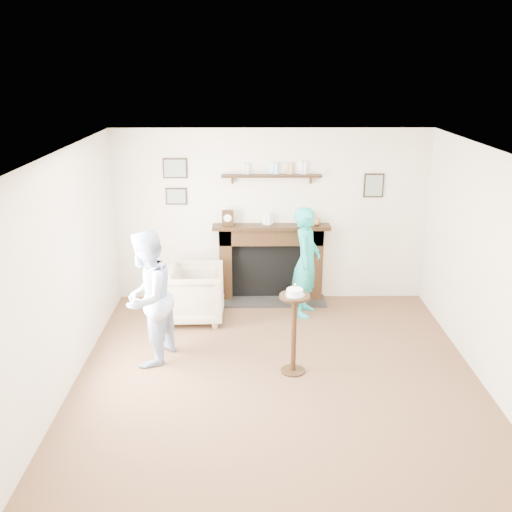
{
  "coord_description": "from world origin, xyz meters",
  "views": [
    {
      "loc": [
        -0.29,
        -5.46,
        3.34
      ],
      "look_at": [
        -0.23,
        0.9,
        1.19
      ],
      "focal_mm": 40.0,
      "sensor_mm": 36.0,
      "label": 1
    }
  ],
  "objects_px": {
    "man": "(151,360)",
    "armchair": "(195,318)",
    "woman": "(305,313)",
    "pedestal_table": "(294,318)"
  },
  "relations": [
    {
      "from": "man",
      "to": "woman",
      "type": "distance_m",
      "value": 2.35
    },
    {
      "from": "woman",
      "to": "pedestal_table",
      "type": "bearing_deg",
      "value": -174.26
    },
    {
      "from": "armchair",
      "to": "woman",
      "type": "height_order",
      "value": "woman"
    },
    {
      "from": "man",
      "to": "pedestal_table",
      "type": "bearing_deg",
      "value": 97.46
    },
    {
      "from": "woman",
      "to": "pedestal_table",
      "type": "xyz_separation_m",
      "value": [
        -0.28,
        -1.6,
        0.66
      ]
    },
    {
      "from": "armchair",
      "to": "woman",
      "type": "distance_m",
      "value": 1.54
    },
    {
      "from": "woman",
      "to": "pedestal_table",
      "type": "height_order",
      "value": "pedestal_table"
    },
    {
      "from": "man",
      "to": "armchair",
      "type": "bearing_deg",
      "value": 177.49
    },
    {
      "from": "armchair",
      "to": "woman",
      "type": "xyz_separation_m",
      "value": [
        1.54,
        0.16,
        0.0
      ]
    },
    {
      "from": "armchair",
      "to": "man",
      "type": "height_order",
      "value": "man"
    }
  ]
}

